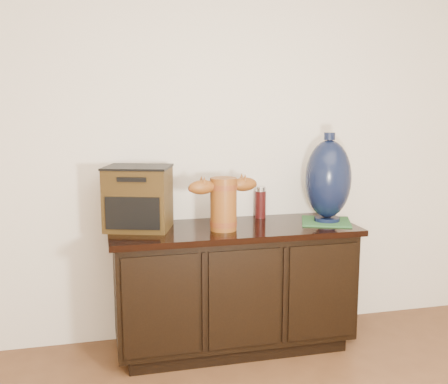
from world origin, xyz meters
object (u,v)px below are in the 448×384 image
object	(u,v)px
tv_radio	(138,198)
lamp_base	(328,179)
terracotta_vessel	(223,201)
sideboard	(233,286)
spray_can	(260,203)

from	to	relation	value
tv_radio	lamp_base	size ratio (longest dim) A/B	0.81
terracotta_vessel	tv_radio	world-z (taller)	tv_radio
terracotta_vessel	tv_radio	bearing A→B (deg)	152.06
sideboard	spray_can	size ratio (longest dim) A/B	7.27
tv_radio	lamp_base	world-z (taller)	lamp_base
sideboard	terracotta_vessel	world-z (taller)	terracotta_vessel
terracotta_vessel	lamp_base	size ratio (longest dim) A/B	0.80
terracotta_vessel	sideboard	bearing A→B (deg)	29.49
sideboard	tv_radio	distance (m)	0.78
sideboard	lamp_base	distance (m)	0.87
tv_radio	terracotta_vessel	bearing A→B (deg)	1.28
sideboard	spray_can	bearing A→B (deg)	41.52
sideboard	terracotta_vessel	size ratio (longest dim) A/B	3.38
sideboard	tv_radio	xyz separation A→B (m)	(-0.55, 0.08, 0.55)
lamp_base	spray_can	xyz separation A→B (m)	(-0.36, 0.22, -0.17)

